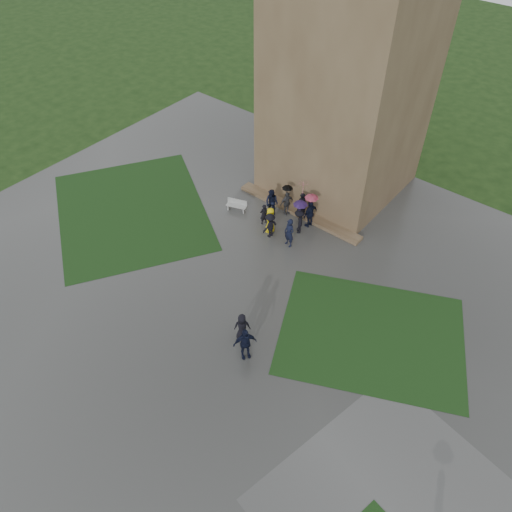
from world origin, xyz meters
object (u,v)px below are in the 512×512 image
Objects in this scene: pedestrian_mid at (245,343)px; bench at (237,205)px; tower at (353,52)px; pedestrian_near at (242,327)px.

bench is at bearing 77.57° from pedestrian_mid.
tower reaches higher than bench.
pedestrian_mid is 1.10m from pedestrian_near.
pedestrian_mid is (7.66, -8.30, 0.58)m from bench.
pedestrian_near is at bearing 81.89° from pedestrian_mid.
tower is 9.24× the size of pedestrian_mid.
pedestrian_mid is at bearing 97.20° from pedestrian_near.
tower is 17.51m from pedestrian_mid.
pedestrian_mid reaches higher than pedestrian_near.
pedestrian_near is (-0.80, 0.74, -0.14)m from pedestrian_mid.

